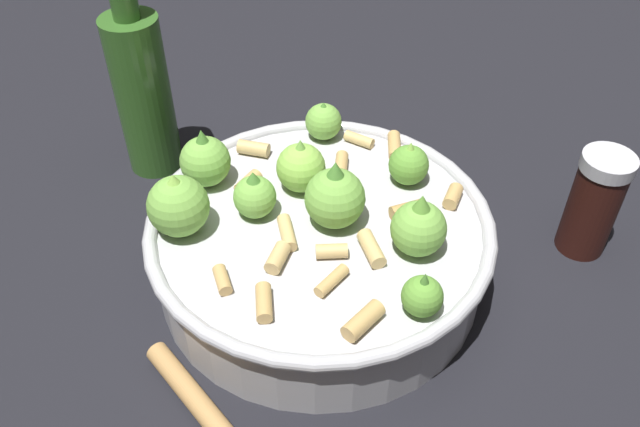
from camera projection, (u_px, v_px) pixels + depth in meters
name	position (u px, v px, depth m)	size (l,w,h in m)	color
ground_plane	(320.00, 275.00, 0.56)	(2.40, 2.40, 0.00)	black
cooking_pan	(318.00, 239.00, 0.54)	(0.28, 0.28, 0.12)	#B7B7BC
pepper_shaker	(594.00, 203.00, 0.56)	(0.04, 0.04, 0.10)	#33140F
olive_oil_bottle	(142.00, 90.00, 0.62)	(0.05, 0.05, 0.21)	#336023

